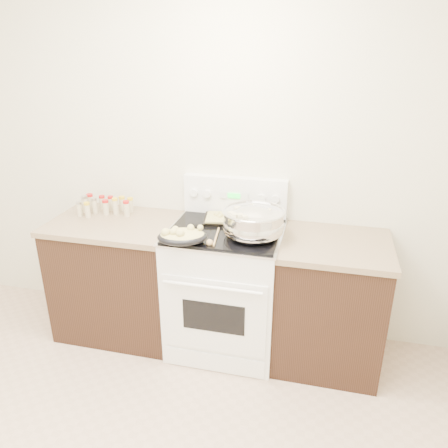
# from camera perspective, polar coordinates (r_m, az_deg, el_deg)

# --- Properties ---
(room_shell) EXTENTS (4.10, 3.60, 2.75)m
(room_shell) POSITION_cam_1_polar(r_m,az_deg,el_deg) (1.63, -24.14, 5.98)
(room_shell) COLOR beige
(room_shell) RESTS_ON ground
(counter_left) EXTENTS (0.93, 0.67, 0.92)m
(counter_left) POSITION_cam_1_polar(r_m,az_deg,el_deg) (3.46, -13.31, -6.62)
(counter_left) COLOR black
(counter_left) RESTS_ON ground
(counter_right) EXTENTS (0.73, 0.67, 0.92)m
(counter_right) POSITION_cam_1_polar(r_m,az_deg,el_deg) (3.14, 13.53, -9.92)
(counter_right) COLOR black
(counter_right) RESTS_ON ground
(kitchen_range) EXTENTS (0.78, 0.73, 1.22)m
(kitchen_range) POSITION_cam_1_polar(r_m,az_deg,el_deg) (3.18, 0.24, -8.14)
(kitchen_range) COLOR white
(kitchen_range) RESTS_ON ground
(mixing_bowl) EXTENTS (0.53, 0.53, 0.24)m
(mixing_bowl) POSITION_cam_1_polar(r_m,az_deg,el_deg) (2.83, 3.85, 0.13)
(mixing_bowl) COLOR silver
(mixing_bowl) RESTS_ON kitchen_range
(roasting_pan) EXTENTS (0.37, 0.30, 0.11)m
(roasting_pan) POSITION_cam_1_polar(r_m,az_deg,el_deg) (2.76, -5.49, -1.53)
(roasting_pan) COLOR black
(roasting_pan) RESTS_ON kitchen_range
(baking_sheet) EXTENTS (0.39, 0.30, 0.06)m
(baking_sheet) POSITION_cam_1_polar(r_m,az_deg,el_deg) (3.10, 0.65, 0.73)
(baking_sheet) COLOR black
(baking_sheet) RESTS_ON kitchen_range
(wooden_spoon) EXTENTS (0.06, 0.28, 0.04)m
(wooden_spoon) POSITION_cam_1_polar(r_m,az_deg,el_deg) (2.78, -1.54, -2.14)
(wooden_spoon) COLOR tan
(wooden_spoon) RESTS_ON kitchen_range
(blue_ladle) EXTENTS (0.09, 0.27, 0.10)m
(blue_ladle) POSITION_cam_1_polar(r_m,az_deg,el_deg) (2.86, 4.68, -1.00)
(blue_ladle) COLOR #90BCD7
(blue_ladle) RESTS_ON kitchen_range
(spice_jars) EXTENTS (0.40, 0.24, 0.13)m
(spice_jars) POSITION_cam_1_polar(r_m,az_deg,el_deg) (3.43, -15.42, 2.38)
(spice_jars) COLOR #BFB28C
(spice_jars) RESTS_ON counter_left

